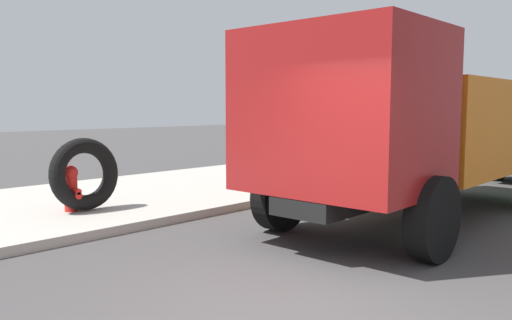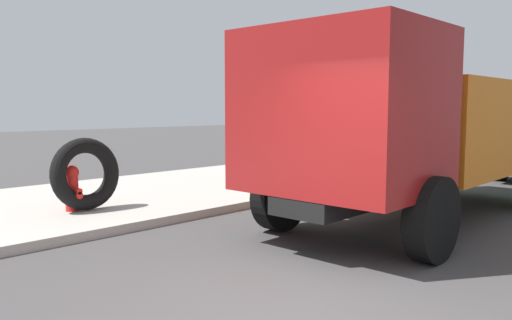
{
  "view_description": "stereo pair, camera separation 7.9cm",
  "coord_description": "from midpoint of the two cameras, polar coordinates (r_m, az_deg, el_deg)",
  "views": [
    {
      "loc": [
        -3.43,
        -2.84,
        1.95
      ],
      "look_at": [
        2.43,
        2.78,
        1.11
      ],
      "focal_mm": 36.0,
      "sensor_mm": 36.0,
      "label": 1
    },
    {
      "loc": [
        -3.38,
        -2.89,
        1.95
      ],
      "look_at": [
        2.43,
        2.78,
        1.11
      ],
      "focal_mm": 36.0,
      "sensor_mm": 36.0,
      "label": 2
    }
  ],
  "objects": [
    {
      "name": "fire_hydrant",
      "position": [
        9.46,
        -19.55,
        -2.81
      ],
      "size": [
        0.26,
        0.59,
        0.8
      ],
      "color": "red",
      "rests_on": "sidewalk_curb"
    },
    {
      "name": "loose_tire",
      "position": [
        9.42,
        -18.18,
        -1.48
      ],
      "size": [
        1.27,
        0.37,
        1.28
      ],
      "primitive_type": "torus",
      "rotation": [
        1.49,
        0.0,
        -0.0
      ],
      "color": "black",
      "rests_on": "sidewalk_curb"
    },
    {
      "name": "dump_truck_orange",
      "position": [
        9.16,
        17.67,
        3.48
      ],
      "size": [
        7.06,
        2.94,
        3.0
      ],
      "color": "orange",
      "rests_on": "ground"
    },
    {
      "name": "sidewalk_curb",
      "position": [
        10.14,
        -25.32,
        -5.36
      ],
      "size": [
        36.0,
        5.0,
        0.15
      ],
      "primitive_type": "cube",
      "color": "#ADA89E",
      "rests_on": "ground"
    }
  ]
}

